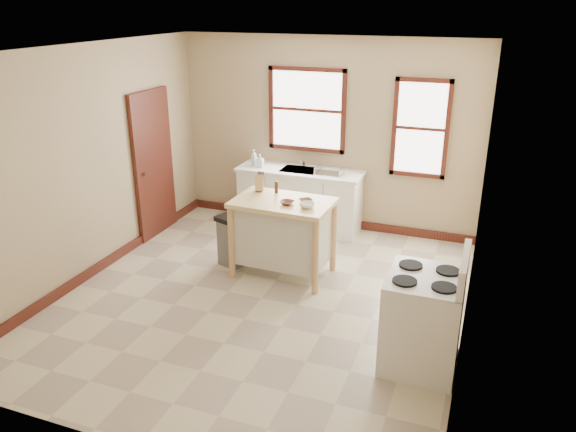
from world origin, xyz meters
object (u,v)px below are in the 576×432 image
object	(u,v)px
pepper_grinder	(276,187)
bowl_c	(307,205)
dish_rack	(329,171)
soap_bottle_a	(254,158)
gas_stove	(424,308)
knife_block	(259,183)
bowl_b	(306,201)
kitchen_island	(283,238)
soap_bottle_b	(260,161)
bowl_a	(287,203)
trash_bin	(232,241)

from	to	relation	value
pepper_grinder	bowl_c	bearing A→B (deg)	-34.36
dish_rack	soap_bottle_a	bearing A→B (deg)	-176.38
dish_rack	gas_stove	xyz separation A→B (m)	(1.73, -2.75, -0.37)
dish_rack	knife_block	distance (m)	1.34
bowl_b	kitchen_island	bearing A→B (deg)	-171.27
soap_bottle_b	bowl_a	distance (m)	1.83
soap_bottle_a	pepper_grinder	size ratio (longest dim) A/B	1.62
soap_bottle_a	dish_rack	bearing A→B (deg)	-9.44
kitchen_island	pepper_grinder	size ratio (longest dim) A/B	8.00
pepper_grinder	soap_bottle_b	bearing A→B (deg)	121.64
pepper_grinder	trash_bin	world-z (taller)	pepper_grinder
bowl_b	bowl_a	bearing A→B (deg)	-142.37
bowl_c	bowl_b	bearing A→B (deg)	114.32
soap_bottle_b	trash_bin	distance (m)	1.58
soap_bottle_b	bowl_c	bearing A→B (deg)	-56.34
dish_rack	kitchen_island	xyz separation A→B (m)	(-0.16, -1.45, -0.48)
soap_bottle_b	knife_block	distance (m)	1.29
soap_bottle_b	bowl_b	bearing A→B (deg)	-54.90
soap_bottle_b	dish_rack	world-z (taller)	soap_bottle_b
pepper_grinder	bowl_a	distance (m)	0.44
knife_block	gas_stove	size ratio (longest dim) A/B	0.17
soap_bottle_a	dish_rack	distance (m)	1.19
pepper_grinder	bowl_b	world-z (taller)	pepper_grinder
soap_bottle_a	bowl_b	distance (m)	1.95
bowl_a	pepper_grinder	bearing A→B (deg)	128.51
pepper_grinder	dish_rack	bearing A→B (deg)	74.26
kitchen_island	gas_stove	size ratio (longest dim) A/B	1.01
bowl_b	soap_bottle_a	bearing A→B (deg)	132.33
dish_rack	bowl_b	world-z (taller)	bowl_b
knife_block	pepper_grinder	size ratio (longest dim) A/B	1.33
soap_bottle_b	bowl_b	distance (m)	1.82
kitchen_island	bowl_b	world-z (taller)	bowl_b
dish_rack	pepper_grinder	xyz separation A→B (m)	(-0.34, -1.20, 0.09)
bowl_a	gas_stove	distance (m)	2.20
bowl_a	kitchen_island	bearing A→B (deg)	132.68
bowl_c	soap_bottle_a	bearing A→B (deg)	130.84
soap_bottle_b	gas_stove	bearing A→B (deg)	-49.75
kitchen_island	gas_stove	world-z (taller)	gas_stove
kitchen_island	pepper_grinder	bearing A→B (deg)	128.78
bowl_c	kitchen_island	bearing A→B (deg)	161.08
soap_bottle_a	gas_stove	size ratio (longest dim) A/B	0.20
dish_rack	bowl_c	bearing A→B (deg)	-77.77
gas_stove	bowl_b	bearing A→B (deg)	140.26
soap_bottle_a	soap_bottle_b	xyz separation A→B (m)	(0.12, -0.05, -0.02)
soap_bottle_b	bowl_c	size ratio (longest dim) A/B	1.12
soap_bottle_a	bowl_b	xyz separation A→B (m)	(1.31, -1.44, -0.04)
bowl_b	bowl_c	world-z (taller)	bowl_c
pepper_grinder	bowl_c	world-z (taller)	pepper_grinder
bowl_b	bowl_c	distance (m)	0.18
knife_block	trash_bin	bearing A→B (deg)	-163.54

